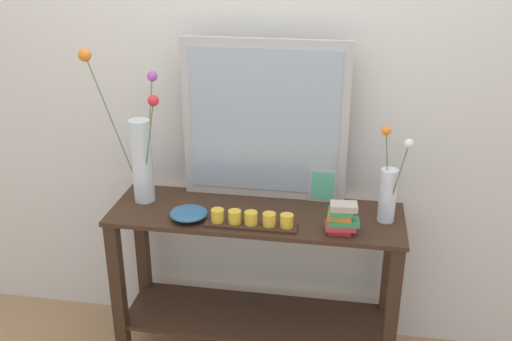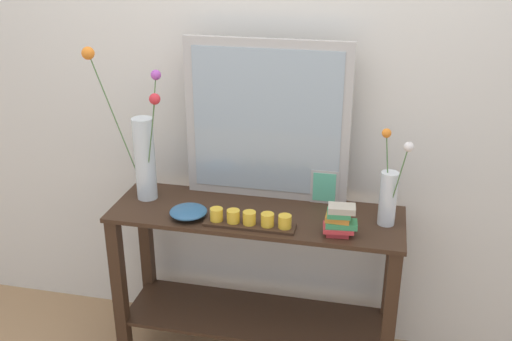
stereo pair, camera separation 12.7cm
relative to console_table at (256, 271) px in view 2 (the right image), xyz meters
name	(u,v)px [view 2 (the right image)]	position (x,y,z in m)	size (l,w,h in m)	color
wall_back	(271,74)	(0.00, 0.33, 0.85)	(6.40, 0.08, 2.70)	silver
console_table	(256,271)	(0.00, 0.00, 0.00)	(1.30, 0.41, 0.80)	#382316
mirror_leaning	(267,122)	(0.01, 0.18, 0.67)	(0.75, 0.03, 0.74)	#B7B2AD
tall_vase_left	(143,151)	(-0.53, 0.04, 0.54)	(0.32, 0.25, 0.72)	silver
vase_right	(389,194)	(0.57, 0.02, 0.45)	(0.13, 0.12, 0.43)	silver
candle_tray	(250,220)	(0.00, -0.13, 0.33)	(0.39, 0.09, 0.07)	#382316
picture_frame_small	(324,187)	(0.28, 0.16, 0.39)	(0.13, 0.01, 0.16)	#B7B2AD
decorative_bowl	(188,212)	(-0.28, -0.11, 0.33)	(0.17, 0.17, 0.05)	#2D5B84
book_stack	(339,221)	(0.38, -0.12, 0.37)	(0.15, 0.11, 0.14)	#C63338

